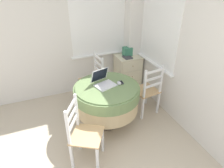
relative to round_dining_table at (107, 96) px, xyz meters
The scene contains 11 objects.
corner_room_shell 0.79m from the round_dining_table, 38.74° to the left, with size 4.30×4.72×2.55m.
round_dining_table is the anchor object (origin of this frame).
laptop 0.25m from the round_dining_table, 114.90° to the left, with size 0.38×0.38×0.24m.
computer_mouse 0.29m from the round_dining_table, ahead, with size 0.06×0.09×0.05m.
cell_phone 0.32m from the round_dining_table, ahead, with size 0.07×0.12×0.01m.
dining_chair_near_back_window 0.79m from the round_dining_table, 88.82° to the left, with size 0.43×0.44×0.96m.
dining_chair_near_right_window 0.78m from the round_dining_table, ahead, with size 0.45×0.44×0.96m.
dining_chair_camera_near 0.79m from the round_dining_table, 133.37° to the right, with size 0.54×0.54×0.96m.
corner_cabinet 1.34m from the round_dining_table, 49.49° to the left, with size 0.51×0.47×0.74m.
storage_box 1.36m from the round_dining_table, 50.59° to the left, with size 0.17×0.15×0.18m.
book_on_cabinet 1.23m from the round_dining_table, 48.97° to the left, with size 0.16×0.20×0.02m.
Camera 1 is at (-0.01, -0.89, 2.32)m, focal length 32.00 mm.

